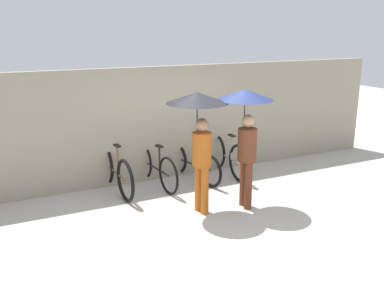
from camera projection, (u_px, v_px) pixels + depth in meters
The scene contains 8 objects.
ground_plane at pixel (219, 218), 6.99m from camera, with size 30.00×30.00×0.00m, color #B7B2A8.
back_wall at pixel (166, 123), 8.64m from camera, with size 10.39×0.12×2.28m.
parked_bicycle_0 at pixel (115, 171), 8.01m from camera, with size 0.44×1.85×1.00m.
parked_bicycle_1 at pixel (155, 167), 8.34m from camera, with size 0.44×1.80×1.06m.
parked_bicycle_2 at pixel (192, 163), 8.66m from camera, with size 0.57×1.71×1.10m.
parked_bicycle_3 at pixel (227, 156), 8.97m from camera, with size 0.44×1.75×1.03m.
pedestrian_leading at pixel (199, 119), 6.88m from camera, with size 1.02×1.02×2.01m.
pedestrian_center at pixel (246, 117), 7.10m from camera, with size 0.95×0.95×2.03m.
Camera 1 is at (-3.18, -5.60, 3.01)m, focal length 40.00 mm.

